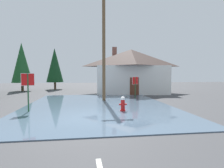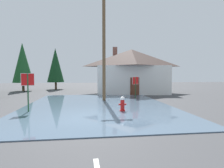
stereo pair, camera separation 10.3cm
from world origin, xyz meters
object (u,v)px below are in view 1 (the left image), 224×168
Objects in this scene: fire_hydrant at (123,104)px; house at (131,70)px; utility_pole at (104,43)px; stop_sign_far at (135,83)px; pine_tree_far_center at (22,63)px; stop_sign_near at (28,84)px; pine_tree_mid_left at (55,65)px.

house is (3.29, 11.45, 2.40)m from fire_hydrant.
utility_pole is 4.65× the size of stop_sign_far.
fire_hydrant is 6.29m from stop_sign_far.
pine_tree_far_center is (-10.45, 10.37, -1.15)m from utility_pole.
stop_sign_far is 5.94m from house.
utility_pole is 1.47× the size of pine_tree_far_center.
stop_sign_near is at bearing -69.47° from pine_tree_far_center.
stop_sign_near reaches higher than stop_sign_far.
house is at bearing -29.25° from pine_tree_mid_left.
house is 14.99m from pine_tree_far_center.
pine_tree_mid_left is (-9.59, 11.61, 2.24)m from stop_sign_far.
utility_pole is 8.19m from house.
house is 1.52× the size of pine_tree_mid_left.
stop_sign_far is 0.32× the size of pine_tree_far_center.
fire_hydrant is 19.11m from pine_tree_far_center.
pine_tree_mid_left reaches higher than house.
utility_pole reaches higher than house.
utility_pole is 1.54× the size of pine_tree_mid_left.
stop_sign_near is at bearing -140.12° from utility_pole.
house is 12.11m from pine_tree_mid_left.
pine_tree_mid_left is at bearing 29.89° from pine_tree_far_center.
pine_tree_far_center is at bearing 165.99° from house.
fire_hydrant is 0.45× the size of stop_sign_far.
fire_hydrant is at bearing -80.59° from utility_pole.
utility_pole is at bearing 39.88° from stop_sign_near.
fire_hydrant is 0.10× the size of house.
utility_pole reaches higher than pine_tree_mid_left.
pine_tree_far_center reaches higher than pine_tree_mid_left.
house reaches higher than fire_hydrant.
stop_sign_near is 15.69m from pine_tree_far_center.
stop_sign_near is 0.25× the size of house.
pine_tree_far_center is at bearing 126.68° from fire_hydrant.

